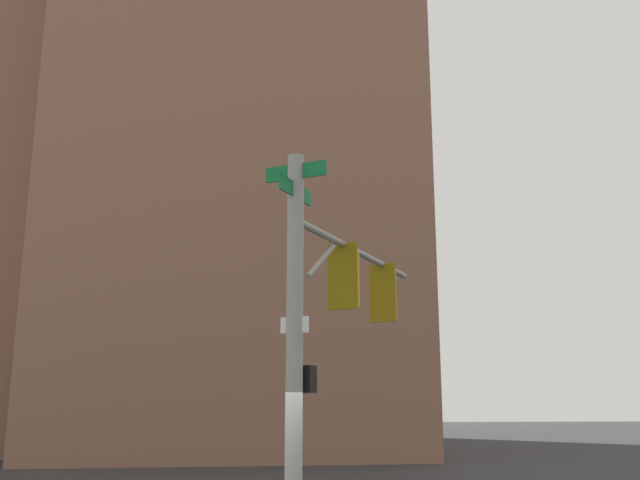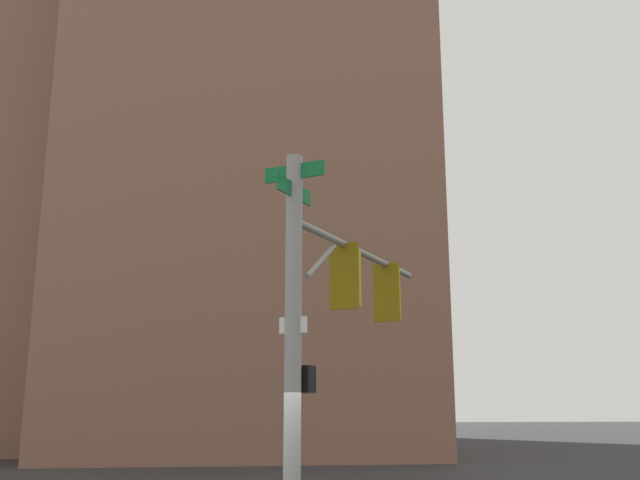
# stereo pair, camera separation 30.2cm
# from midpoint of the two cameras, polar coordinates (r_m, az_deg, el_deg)

# --- Properties ---
(signal_pole_assembly) EXTENTS (4.89, 3.41, 6.07)m
(signal_pole_assembly) POSITION_cam_midpoint_polar(r_m,az_deg,el_deg) (12.06, 0.39, -5.63)
(signal_pole_assembly) COLOR gray
(signal_pole_assembly) RESTS_ON ground_plane
(building_brick_midblock) EXTENTS (22.83, 18.37, 37.46)m
(building_brick_midblock) POSITION_cam_midpoint_polar(r_m,az_deg,el_deg) (50.09, -17.15, 6.79)
(building_brick_midblock) COLOR #845B47
(building_brick_midblock) RESTS_ON ground_plane
(building_glass_tower) EXTENTS (33.48, 28.39, 65.09)m
(building_glass_tower) POSITION_cam_midpoint_polar(r_m,az_deg,el_deg) (69.34, -19.83, 13.73)
(building_glass_tower) COLOR #8CB2C6
(building_glass_tower) RESTS_ON ground_plane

